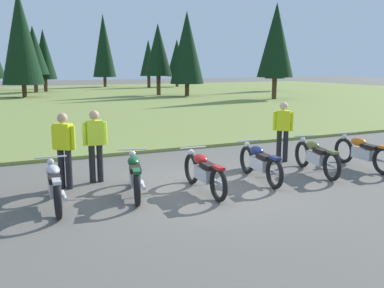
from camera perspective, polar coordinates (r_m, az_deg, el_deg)
The scene contains 12 objects.
ground_plane at distance 9.37m, azimuth 1.54°, elevation -6.03°, with size 140.00×140.00×0.00m, color #605B54.
grass_moorland at distance 34.52m, azimuth -18.03°, elevation 5.70°, with size 80.00×44.00×0.10m, color olive.
forest_treeline at distance 39.42m, azimuth -20.48°, elevation 12.12°, with size 44.13×27.51×8.51m.
motorcycle_silver at distance 8.50m, azimuth -17.99°, elevation -5.23°, with size 0.62×2.10×0.88m.
motorcycle_british_green at distance 8.90m, azimuth -7.70°, elevation -4.10°, with size 0.74×2.07×0.88m.
motorcycle_red at distance 9.05m, azimuth 1.60°, elevation -3.77°, with size 0.62×2.10×0.88m.
motorcycle_navy at distance 10.05m, azimuth 9.08°, elevation -2.44°, with size 0.62×2.10×0.88m.
motorcycle_olive at distance 11.00m, azimuth 16.32°, elevation -1.60°, with size 0.66×2.08×0.88m.
motorcycle_orange at distance 11.94m, azimuth 21.93°, elevation -1.01°, with size 0.62×2.10×0.88m.
rider_near_row_end at distance 9.94m, azimuth -12.87°, elevation 0.28°, with size 0.55×0.23×1.67m.
rider_in_hivis_vest at distance 12.07m, azimuth 12.11°, elevation 2.10°, with size 0.44×0.40×1.67m.
rider_checking_bike at distance 9.58m, azimuth -16.82°, elevation -0.28°, with size 0.45×0.39×1.67m.
Camera 1 is at (-3.96, -8.06, 2.68)m, focal length 39.73 mm.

